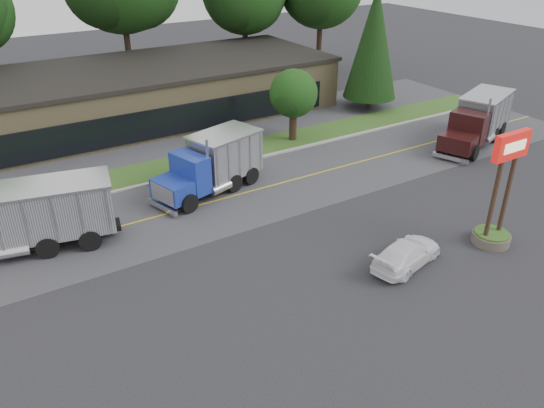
{
  "coord_description": "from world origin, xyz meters",
  "views": [
    {
      "loc": [
        -11.1,
        -16.26,
        14.43
      ],
      "look_at": [
        1.41,
        4.04,
        1.8
      ],
      "focal_mm": 35.0,
      "sensor_mm": 36.0,
      "label": 1
    }
  ],
  "objects": [
    {
      "name": "dump_truck_blue",
      "position": [
        1.24,
        10.46,
        1.8
      ],
      "size": [
        7.39,
        4.39,
        3.36
      ],
      "rotation": [
        0.0,
        0.0,
        3.43
      ],
      "color": "black",
      "rests_on": "ground"
    },
    {
      "name": "grass_verge",
      "position": [
        0.0,
        15.0,
        0.0
      ],
      "size": [
        60.0,
        3.4,
        0.03
      ],
      "primitive_type": "cube",
      "color": "#30591E",
      "rests_on": "ground"
    },
    {
      "name": "far_parking",
      "position": [
        0.0,
        20.0,
        0.0
      ],
      "size": [
        60.0,
        7.0,
        0.02
      ],
      "primitive_type": "cube",
      "color": "#535358",
      "rests_on": "ground"
    },
    {
      "name": "bilo_sign",
      "position": [
        10.5,
        -2.5,
        2.02
      ],
      "size": [
        2.2,
        1.9,
        5.95
      ],
      "color": "#6B6054",
      "rests_on": "ground"
    },
    {
      "name": "dump_truck_maroon",
      "position": [
        21.39,
        7.52,
        1.81
      ],
      "size": [
        8.93,
        5.38,
        3.36
      ],
      "rotation": [
        0.0,
        0.0,
        3.51
      ],
      "color": "black",
      "rests_on": "ground"
    },
    {
      "name": "rally_car",
      "position": [
        5.39,
        -1.67,
        0.62
      ],
      "size": [
        4.55,
        2.7,
        1.24
      ],
      "primitive_type": "imported",
      "rotation": [
        0.0,
        0.0,
        1.81
      ],
      "color": "white",
      "rests_on": "ground"
    },
    {
      "name": "strip_mall",
      "position": [
        2.0,
        26.0,
        2.0
      ],
      "size": [
        32.0,
        12.0,
        4.0
      ],
      "primitive_type": "cube",
      "color": "#917E59",
      "rests_on": "ground"
    },
    {
      "name": "road",
      "position": [
        0.0,
        9.0,
        0.0
      ],
      "size": [
        60.0,
        8.0,
        0.02
      ],
      "primitive_type": "cube",
      "color": "#535358",
      "rests_on": "ground"
    },
    {
      "name": "ground",
      "position": [
        0.0,
        0.0,
        0.0
      ],
      "size": [
        140.0,
        140.0,
        0.0
      ],
      "primitive_type": "plane",
      "color": "#35353B",
      "rests_on": "ground"
    },
    {
      "name": "evergreen_right",
      "position": [
        20.0,
        18.0,
        5.68
      ],
      "size": [
        4.55,
        4.55,
        10.34
      ],
      "color": "#382619",
      "rests_on": "ground"
    },
    {
      "name": "center_line",
      "position": [
        0.0,
        9.0,
        0.0
      ],
      "size": [
        60.0,
        0.12,
        0.01
      ],
      "primitive_type": "cube",
      "color": "gold",
      "rests_on": "ground"
    },
    {
      "name": "curb",
      "position": [
        0.0,
        13.2,
        0.0
      ],
      "size": [
        60.0,
        0.3,
        0.12
      ],
      "primitive_type": "cube",
      "color": "#9E9E99",
      "rests_on": "ground"
    },
    {
      "name": "tree_verge",
      "position": [
        10.06,
        15.04,
        3.38
      ],
      "size": [
        3.73,
        3.51,
        5.32
      ],
      "color": "#382619",
      "rests_on": "ground"
    },
    {
      "name": "dump_truck_red",
      "position": [
        -9.46,
        9.15,
        1.81
      ],
      "size": [
        9.7,
        4.36,
        3.36
      ],
      "rotation": [
        0.0,
        0.0,
        2.94
      ],
      "color": "black",
      "rests_on": "ground"
    }
  ]
}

